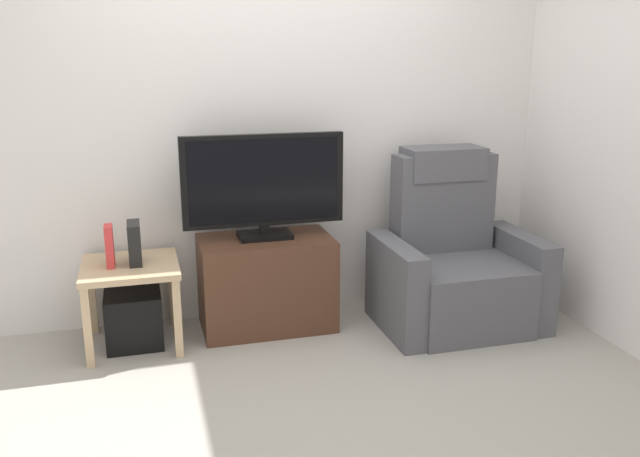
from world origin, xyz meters
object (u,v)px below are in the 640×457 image
at_px(television, 264,184).
at_px(book_upright, 110,246).
at_px(side_table, 131,277).
at_px(subwoofer_box, 134,318).
at_px(tv_stand, 266,283).
at_px(game_console, 135,243).
at_px(recliner_armchair, 454,264).

bearing_deg(television, book_upright, -174.25).
bearing_deg(side_table, subwoofer_box, 45.00).
distance_m(side_table, book_upright, 0.22).
bearing_deg(tv_stand, book_upright, -175.43).
xyz_separation_m(tv_stand, side_table, (-0.80, -0.05, 0.13)).
height_order(side_table, book_upright, book_upright).
relative_size(book_upright, game_console, 1.01).
relative_size(television, book_upright, 4.08).
bearing_deg(game_console, side_table, -164.05).
bearing_deg(tv_stand, game_console, -176.87).
xyz_separation_m(side_table, book_upright, (-0.10, -0.02, 0.20)).
bearing_deg(recliner_armchair, game_console, 164.35).
distance_m(tv_stand, book_upright, 0.96).
distance_m(recliner_armchair, game_console, 1.94).
bearing_deg(game_console, tv_stand, 3.13).
bearing_deg(subwoofer_box, book_upright, -168.69).
xyz_separation_m(television, game_console, (-0.76, -0.06, -0.29)).
relative_size(tv_stand, game_console, 3.38).
bearing_deg(subwoofer_box, game_console, 15.95).
relative_size(television, recliner_armchair, 0.90).
bearing_deg(subwoofer_box, television, 5.05).
bearing_deg(subwoofer_box, recliner_armchair, -5.04).
distance_m(television, game_console, 0.82).
relative_size(tv_stand, subwoofer_box, 2.52).
bearing_deg(book_upright, game_console, 12.53).
relative_size(tv_stand, book_upright, 3.36).
height_order(recliner_armchair, book_upright, recliner_armchair).
height_order(recliner_armchair, side_table, recliner_armchair).
bearing_deg(game_console, television, 4.53).
bearing_deg(tv_stand, subwoofer_box, -176.29).
bearing_deg(side_table, recliner_armchair, -5.04).
bearing_deg(subwoofer_box, tv_stand, 3.71).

